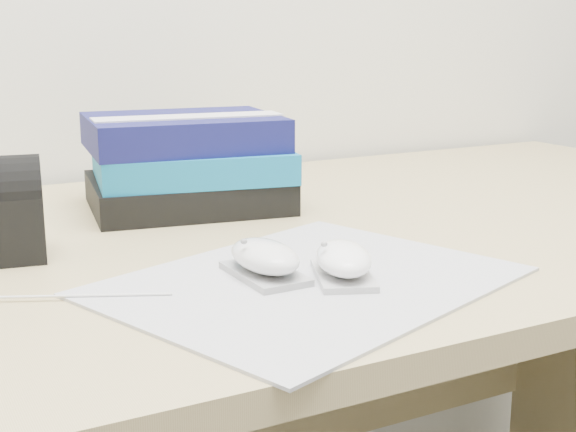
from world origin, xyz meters
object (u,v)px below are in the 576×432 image
mouse_rear (265,259)px  mouse_front (343,261)px  book_stack (187,163)px  desk (274,378)px

mouse_rear → mouse_front: (0.06, -0.04, -0.00)m
mouse_rear → book_stack: book_stack is taller
desk → mouse_front: (-0.07, -0.29, 0.26)m
desk → mouse_front: bearing=-103.8°
mouse_rear → book_stack: (0.05, 0.34, 0.04)m
mouse_rear → book_stack: 0.34m
mouse_rear → book_stack: bearing=81.5°
mouse_rear → desk: bearing=61.4°
desk → mouse_rear: bearing=-118.6°
desk → mouse_front: size_ratio=14.81×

